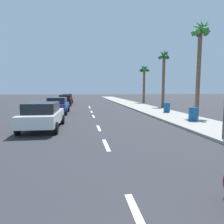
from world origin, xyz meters
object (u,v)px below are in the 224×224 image
Objects in this scene: parked_car_white at (43,115)px; trash_bin_near at (193,114)px; parked_car_red at (67,98)px; trash_bin_far at (167,107)px; parked_car_blue at (58,105)px; parked_car_black at (65,100)px; palm_tree_far at (164,65)px; palm_tree_distant at (144,74)px; palm_tree_mid at (200,42)px.

parked_car_white is 10.01m from trash_bin_near.
parked_car_red reaches higher than trash_bin_far.
parked_car_blue and parked_car_black have the same top height.
palm_tree_distant is at bearing 91.00° from palm_tree_far.
trash_bin_far is at bearing 30.95° from parked_car_white.
parked_car_black is 4.39× the size of trash_bin_far.
parked_car_red is 17.60m from palm_tree_far.
parked_car_blue is 12.17m from trash_bin_near.
palm_tree_mid is 6.37m from trash_bin_far.
parked_car_white is 24.80m from palm_tree_distant.
trash_bin_far is at bearing -8.37° from parked_car_blue.
trash_bin_near is at bearing -61.55° from parked_car_black.
trash_bin_near is at bearing 5.28° from parked_car_white.
palm_tree_distant is at bearing 11.55° from parked_car_black.
parked_car_blue is (-0.04, 7.65, -0.00)m from parked_car_white.
parked_car_blue is 4.56× the size of trash_bin_near.
palm_tree_far is at bearing -21.72° from parked_car_black.
trash_bin_far is (10.42, -1.69, -0.24)m from parked_car_blue.
palm_tree_mid reaches higher than parked_car_white.
parked_car_blue is 0.53× the size of palm_tree_mid.
palm_tree_distant is at bearing 46.52° from parked_car_blue.
parked_car_white is at bearing -161.82° from palm_tree_mid.
parked_car_black is 14.02m from palm_tree_distant.
palm_tree_distant is 15.68m from trash_bin_far.
trash_bin_near is at bearing -33.79° from parked_car_blue.
palm_tree_distant reaches higher than parked_car_blue.
parked_car_white is 17.52m from parked_car_black.
parked_car_red is at bearing 91.74° from parked_car_blue.
palm_tree_distant is at bearing 81.94° from trash_bin_near.
parked_car_blue is at bearing -134.31° from palm_tree_distant.
parked_car_red is 14.02m from palm_tree_distant.
parked_car_white is 4.97× the size of trash_bin_far.
palm_tree_distant is 7.22× the size of trash_bin_far.
palm_tree_mid is (12.30, 4.04, 5.52)m from parked_car_white.
palm_tree_distant is (0.52, 16.79, -1.42)m from palm_tree_mid.
palm_tree_mid is 1.22× the size of palm_tree_distant.
palm_tree_mid is at bearing 19.25° from parked_car_white.
palm_tree_far is 8.97m from trash_bin_far.
palm_tree_far is at bearing 46.15° from parked_car_white.
palm_tree_distant reaches higher than parked_car_black.
palm_tree_far is 7.85m from palm_tree_distant.
parked_car_white is at bearing -88.86° from parked_car_blue.
trash_bin_near is at bearing -125.11° from palm_tree_mid.
parked_car_white and parked_car_black have the same top height.
trash_bin_near is (-2.98, -12.26, -4.92)m from palm_tree_far.
palm_tree_mid reaches higher than parked_car_black.
palm_tree_mid is 9.02m from palm_tree_far.
parked_car_black is at bearing 91.64° from parked_car_white.
parked_car_white is 0.60× the size of palm_tree_far.
parked_car_red is 20.60m from trash_bin_far.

